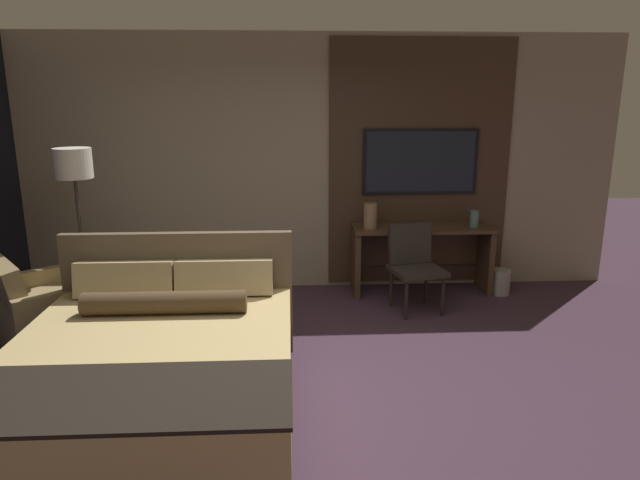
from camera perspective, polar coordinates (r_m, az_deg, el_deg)
ground_plane at (r=4.30m, az=-1.84°, el=-15.69°), size 16.00×16.00×0.00m
wall_back_tv_panel at (r=6.37m, az=-0.98°, el=7.55°), size 7.20×0.09×2.80m
bed at (r=4.11m, az=-16.22°, el=-12.53°), size 1.88×2.18×1.06m
desk at (r=6.43m, az=10.03°, el=-0.80°), size 1.52×0.49×0.75m
tv at (r=6.45m, az=9.99°, el=7.73°), size 1.28×0.04×0.72m
desk_chair at (r=5.89m, az=9.36°, el=-1.97°), size 0.59×0.58×0.88m
armchair_by_window at (r=5.60m, az=-25.33°, el=-6.65°), size 1.17×1.17×0.82m
floor_lamp at (r=5.81m, az=-23.33°, el=5.77°), size 0.34×0.34×1.68m
vase_tall at (r=6.14m, az=5.05°, el=2.42°), size 0.14×0.14×0.27m
vase_short at (r=6.42m, az=15.16°, el=2.06°), size 0.09×0.09×0.18m
waste_bin at (r=6.64m, az=17.56°, el=-4.00°), size 0.22×0.22×0.28m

